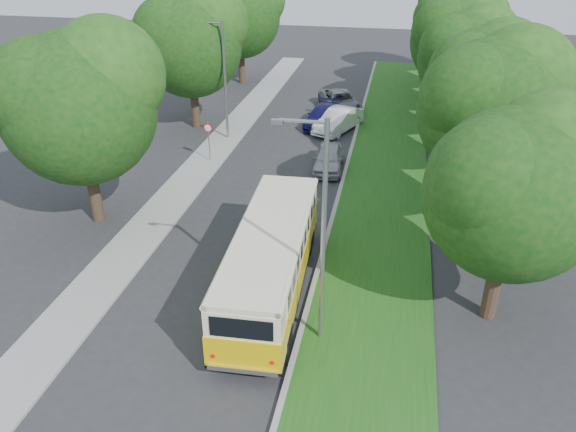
% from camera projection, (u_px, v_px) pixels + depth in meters
% --- Properties ---
extents(ground, '(120.00, 120.00, 0.00)m').
position_uv_depth(ground, '(223.00, 284.00, 22.46)').
color(ground, '#2C2C2F').
rests_on(ground, ground).
extents(curb, '(0.20, 70.00, 0.15)m').
position_uv_depth(curb, '(329.00, 231.00, 26.12)').
color(curb, gray).
rests_on(curb, ground).
extents(grass_verge, '(4.50, 70.00, 0.13)m').
position_uv_depth(grass_verge, '(380.00, 236.00, 25.72)').
color(grass_verge, '#1C5316').
rests_on(grass_verge, ground).
extents(sidewalk, '(2.20, 70.00, 0.12)m').
position_uv_depth(sidewalk, '(160.00, 214.00, 27.59)').
color(sidewalk, gray).
rests_on(sidewalk, ground).
extents(treeline, '(24.27, 41.91, 9.46)m').
position_uv_depth(treeline, '(353.00, 46.00, 34.67)').
color(treeline, '#332319').
rests_on(treeline, ground).
extents(lamppost_near, '(1.71, 0.16, 8.00)m').
position_uv_depth(lamppost_near, '(321.00, 229.00, 17.51)').
color(lamppost_near, gray).
rests_on(lamppost_near, ground).
extents(lamppost_far, '(1.71, 0.16, 7.50)m').
position_uv_depth(lamppost_far, '(223.00, 77.00, 35.17)').
color(lamppost_far, gray).
rests_on(lamppost_far, ground).
extents(warning_sign, '(0.56, 0.10, 2.50)m').
position_uv_depth(warning_sign, '(208.00, 135.00, 32.79)').
color(warning_sign, gray).
rests_on(warning_sign, ground).
extents(vintage_bus, '(2.97, 9.96, 2.93)m').
position_uv_depth(vintage_bus, '(271.00, 262.00, 21.20)').
color(vintage_bus, yellow).
rests_on(vintage_bus, ground).
extents(car_silver, '(1.84, 4.10, 1.37)m').
position_uv_depth(car_silver, '(329.00, 158.00, 32.33)').
color(car_silver, '#A4A3A8').
rests_on(car_silver, ground).
extents(car_white, '(3.20, 4.88, 1.52)m').
position_uv_depth(car_white, '(338.00, 120.00, 38.10)').
color(car_white, white).
rests_on(car_white, ground).
extents(car_blue, '(2.39, 4.83, 1.35)m').
position_uv_depth(car_blue, '(323.00, 116.00, 39.19)').
color(car_blue, '#141353').
rests_on(car_blue, ground).
extents(car_grey, '(4.15, 5.73, 1.45)m').
position_uv_depth(car_grey, '(340.00, 101.00, 42.18)').
color(car_grey, slate).
rests_on(car_grey, ground).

